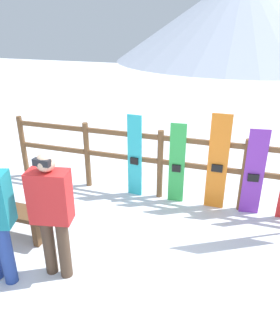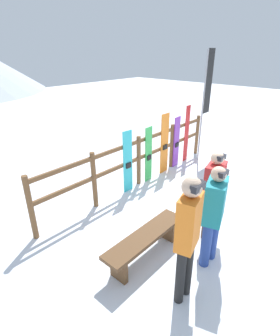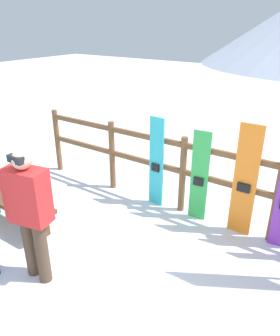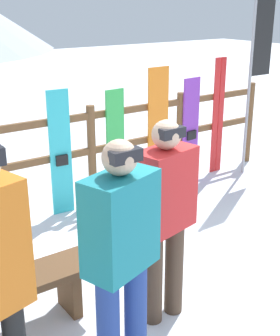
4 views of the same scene
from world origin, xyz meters
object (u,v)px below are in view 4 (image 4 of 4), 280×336
object	(u,v)px
person_red	(165,210)
snowboard_purple	(191,130)
snowboard_orange	(158,130)
rental_flag	(260,33)
ski_pair_red	(218,116)
snowboard_green	(116,146)
person_teal	(121,248)
snowboard_cyan	(61,154)

from	to	relation	value
person_red	snowboard_purple	bearing A→B (deg)	45.22
snowboard_orange	rental_flag	size ratio (longest dim) A/B	0.52
snowboard_orange	ski_pair_red	world-z (taller)	ski_pair_red
snowboard_green	snowboard_purple	bearing A→B (deg)	0.00
person_red	person_teal	bearing A→B (deg)	-152.74
person_red	snowboard_cyan	bearing A→B (deg)	84.07
snowboard_green	rental_flag	xyz separation A→B (m)	(2.12, -0.27, 1.26)
snowboard_cyan	snowboard_orange	bearing A→B (deg)	0.00
snowboard_purple	person_red	bearing A→B (deg)	-134.78
snowboard_cyan	ski_pair_red	size ratio (longest dim) A/B	0.89
person_red	snowboard_purple	size ratio (longest dim) A/B	1.13
person_teal	snowboard_green	size ratio (longest dim) A/B	1.17
person_red	snowboard_cyan	size ratio (longest dim) A/B	1.09
snowboard_green	rental_flag	bearing A→B (deg)	-7.19
snowboard_cyan	snowboard_green	world-z (taller)	snowboard_cyan
snowboard_purple	rental_flag	world-z (taller)	rental_flag
snowboard_orange	snowboard_cyan	bearing A→B (deg)	-180.00
person_red	ski_pair_red	distance (m)	3.45
person_teal	snowboard_purple	distance (m)	3.70
ski_pair_red	snowboard_purple	bearing A→B (deg)	-179.60
snowboard_orange	person_teal	bearing A→B (deg)	-131.38
person_red	ski_pair_red	size ratio (longest dim) A/B	0.97
snowboard_cyan	snowboard_purple	world-z (taller)	snowboard_cyan
person_teal	ski_pair_red	distance (m)	4.08
person_teal	person_red	distance (m)	0.65
person_teal	snowboard_cyan	size ratio (longest dim) A/B	1.11
ski_pair_red	rental_flag	bearing A→B (deg)	-33.41
snowboard_purple	rental_flag	bearing A→B (deg)	-16.27
snowboard_cyan	rental_flag	bearing A→B (deg)	-5.36
person_teal	person_red	xyz separation A→B (m)	(0.58, 0.30, -0.01)
snowboard_purple	rental_flag	size ratio (longest dim) A/B	0.46
ski_pair_red	snowboard_cyan	bearing A→B (deg)	-179.92
snowboard_cyan	snowboard_purple	size ratio (longest dim) A/B	1.04
person_red	snowboard_cyan	xyz separation A→B (m)	(0.23, 2.18, -0.19)
snowboard_purple	person_teal	bearing A→B (deg)	-137.88
snowboard_green	person_red	bearing A→B (deg)	-113.73
snowboard_orange	rental_flag	bearing A→B (deg)	-10.30
person_teal	snowboard_purple	size ratio (longest dim) A/B	1.15
person_teal	snowboard_cyan	world-z (taller)	person_teal
snowboard_green	ski_pair_red	bearing A→B (deg)	0.12
person_teal	snowboard_green	xyz separation A→B (m)	(1.53, 2.47, -0.24)
person_red	snowboard_orange	bearing A→B (deg)	53.62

